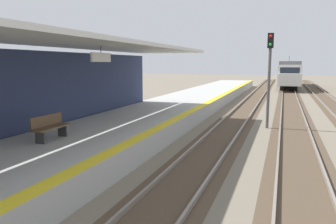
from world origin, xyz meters
name	(u,v)px	position (x,y,z in m)	size (l,w,h in m)	color
station_platform	(125,129)	(-2.50, 16.00, 0.45)	(5.00, 80.00, 0.91)	#A8A8A3
station_building_with_canopy	(23,89)	(-4.30, 11.48, 2.66)	(4.85, 24.00, 4.43)	#4C4C4C
track_pair_nearest_platform	(229,128)	(1.90, 20.00, 0.05)	(2.34, 120.00, 0.16)	#4C3D2D
track_pair_middle	(294,132)	(5.30, 20.00, 0.05)	(2.34, 120.00, 0.16)	#4C3D2D
approaching_train	(289,73)	(5.30, 54.95, 2.18)	(2.93, 19.60, 4.76)	silver
rail_signal_post	(269,71)	(3.88, 20.90, 3.19)	(0.32, 0.34, 5.20)	#4C4C4C
platform_bench	(50,127)	(-3.08, 11.35, 1.37)	(0.45, 1.60, 0.88)	brown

